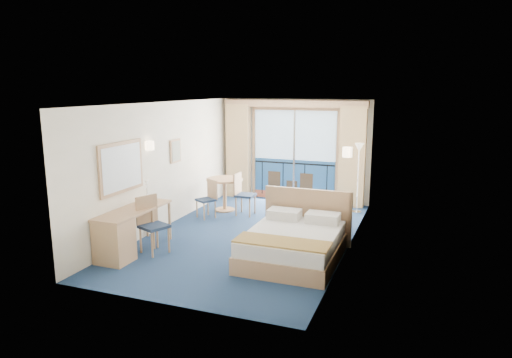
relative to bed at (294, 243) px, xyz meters
name	(u,v)px	position (x,y,z in m)	size (l,w,h in m)	color
floor	(251,235)	(-1.19, 0.96, -0.30)	(6.50, 6.50, 0.00)	navy
room_walls	(250,150)	(-1.19, 0.96, 1.48)	(4.04, 6.54, 2.72)	white
balcony_door	(294,158)	(-1.20, 4.18, 0.84)	(2.36, 0.03, 2.52)	navy
curtain_left	(238,151)	(-2.74, 4.03, 0.97)	(0.65, 0.22, 2.55)	tan
curtain_right	(352,157)	(0.36, 4.03, 0.97)	(0.65, 0.22, 2.55)	tan
pelmet	(294,104)	(-1.19, 4.06, 2.28)	(3.80, 0.25, 0.18)	tan
mirror	(121,167)	(-3.17, -0.54, 1.25)	(0.05, 1.25, 0.95)	tan
wall_print	(176,151)	(-3.17, 1.41, 1.30)	(0.04, 0.42, 0.52)	tan
sconce_left	(150,146)	(-3.13, 0.36, 1.55)	(0.18, 0.18, 0.18)	beige
sconce_right	(347,152)	(0.75, 0.81, 1.55)	(0.18, 0.18, 0.18)	beige
bed	(294,243)	(0.00, 0.00, 0.00)	(1.72, 2.04, 1.08)	tan
nightstand	(339,230)	(0.59, 1.18, -0.05)	(0.39, 0.37, 0.50)	tan
phone	(341,215)	(0.61, 1.22, 0.24)	(0.19, 0.15, 0.09)	silver
armchair	(324,210)	(0.05, 2.28, 0.01)	(0.66, 0.68, 0.62)	#494C59
floor_lamp	(359,160)	(0.60, 3.47, 0.99)	(0.24, 0.24, 1.70)	silver
desk	(119,235)	(-2.89, -1.10, 0.14)	(0.59, 1.72, 0.81)	tan
desk_chair	(151,221)	(-2.58, -0.55, 0.29)	(0.60, 0.59, 1.05)	#1F2F4A
folder	(145,205)	(-2.83, -0.36, 0.52)	(0.28, 0.21, 0.03)	black
desk_lamp	(147,186)	(-2.96, -0.07, 0.81)	(0.11, 0.11, 0.41)	silver
round_table	(225,186)	(-2.50, 2.55, 0.31)	(0.89, 0.89, 0.80)	tan
table_chair_a	(242,191)	(-1.96, 2.36, 0.26)	(0.44, 0.43, 1.00)	#1F2F4A
table_chair_b	(209,196)	(-2.60, 1.87, 0.20)	(0.53, 0.53, 0.89)	#1F2F4A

